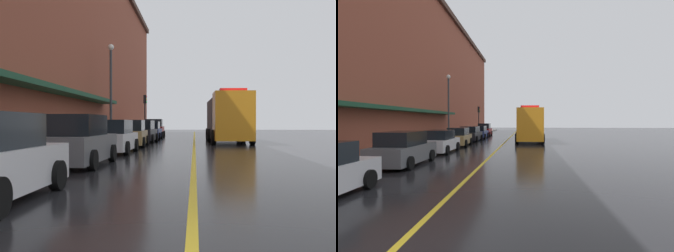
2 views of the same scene
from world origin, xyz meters
TOP-DOWN VIEW (x-y plane):
  - ground_plane at (0.00, 25.00)m, footprint 112.00×112.00m
  - sidewalk_left at (-6.20, 25.00)m, footprint 2.40×70.00m
  - lane_center_stripe at (0.00, 25.00)m, footprint 0.16×70.00m
  - brick_building_left at (-12.76, 24.00)m, footprint 11.90×64.00m
  - parked_car_1 at (-3.99, 9.11)m, footprint 2.08×4.51m
  - parked_car_2 at (-3.90, 14.57)m, footprint 2.04×4.24m
  - parked_car_3 at (-3.86, 19.69)m, footprint 2.07×4.16m
  - parked_car_4 at (-3.94, 25.07)m, footprint 2.20×4.25m
  - parked_car_5 at (-3.95, 30.31)m, footprint 2.17×4.36m
  - parked_car_6 at (-4.05, 35.51)m, footprint 2.11×4.50m
  - utility_truck at (2.49, 25.43)m, footprint 3.05×9.46m
  - parking_meter_0 at (-5.35, 32.68)m, footprint 0.14×0.18m
  - parking_meter_1 at (-5.35, 27.95)m, footprint 0.14×0.18m
  - parking_meter_2 at (-5.35, 8.89)m, footprint 0.14×0.18m
  - street_lamp_left at (-5.95, 23.57)m, footprint 0.44×0.44m
  - traffic_light_near at (-5.29, 37.50)m, footprint 0.38×0.36m

SIDE VIEW (x-z plane):
  - ground_plane at x=0.00m, z-range 0.00..0.00m
  - lane_center_stripe at x=0.00m, z-range 0.00..0.01m
  - sidewalk_left at x=-6.20m, z-range 0.00..0.15m
  - parked_car_5 at x=-3.95m, z-range -0.04..1.53m
  - parked_car_2 at x=-3.90m, z-range -0.05..1.55m
  - parked_car_3 at x=-3.86m, z-range -0.05..1.58m
  - parked_car_4 at x=-3.94m, z-range -0.05..1.59m
  - parked_car_1 at x=-3.99m, z-range -0.06..1.67m
  - parked_car_6 at x=-4.05m, z-range -0.07..1.78m
  - parking_meter_0 at x=-5.35m, z-range 0.39..1.72m
  - parking_meter_1 at x=-5.35m, z-range 0.39..1.72m
  - parking_meter_2 at x=-5.35m, z-range 0.39..1.72m
  - utility_truck at x=2.49m, z-range -0.08..3.65m
  - traffic_light_near at x=-5.29m, z-range 1.01..5.31m
  - street_lamp_left at x=-5.95m, z-range 0.93..7.87m
  - brick_building_left at x=-12.76m, z-range 0.01..15.92m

